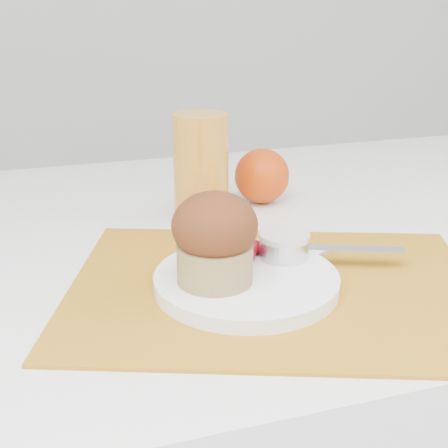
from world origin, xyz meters
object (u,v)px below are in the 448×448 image
object	(u,v)px
table	(259,440)
orange	(262,176)
muffin	(215,238)
plate	(246,281)
juice_glass	(201,169)

from	to	relation	value
table	orange	bearing A→B (deg)	71.08
table	orange	xyz separation A→B (m)	(0.03, 0.09, 0.42)
orange	muffin	size ratio (longest dim) A/B	0.85
table	orange	distance (m)	0.43
plate	muffin	bearing A→B (deg)	-173.33
table	plate	world-z (taller)	plate
table	muffin	size ratio (longest dim) A/B	12.17
orange	muffin	distance (m)	0.33
plate	table	bearing A→B (deg)	63.37
plate	orange	bearing A→B (deg)	65.84
orange	muffin	bearing A→B (deg)	-119.83
plate	orange	xyz separation A→B (m)	(0.12, 0.28, 0.03)
juice_glass	muffin	bearing A→B (deg)	-102.38
plate	juice_glass	distance (m)	0.24
table	plate	size ratio (longest dim) A/B	5.91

